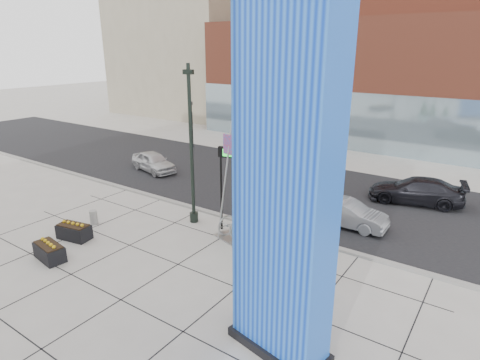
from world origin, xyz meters
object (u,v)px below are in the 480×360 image
Objects in this scene: blue_pylon at (284,197)px; car_silver_mid at (346,214)px; concrete_bollard at (94,217)px; overhead_street_sign at (233,161)px; public_art_sculpture at (240,212)px; lamp_post at (192,161)px; car_white_west at (154,162)px.

blue_pylon is 2.49× the size of car_silver_mid.
concrete_bollard is 0.18× the size of overhead_street_sign.
public_art_sculpture is 7.79m from concrete_bollard.
car_silver_mid is (6.69, 3.95, -2.58)m from lamp_post.
lamp_post is 2.48m from overhead_street_sign.
car_white_west is at bearing 141.97° from overhead_street_sign.
overhead_street_sign is 1.04× the size of car_silver_mid.
car_silver_mid is at bearing -81.04° from car_white_west.
lamp_post is 10.01m from car_white_west.
concrete_bollard is (-4.01, -3.16, -2.88)m from lamp_post.
blue_pylon is 13.22m from concrete_bollard.
blue_pylon is at bearing -34.56° from lamp_post.
blue_pylon is 2.46× the size of car_white_west.
car_white_west is (-8.22, 5.10, -2.55)m from lamp_post.
blue_pylon is 1.27× the size of lamp_post.
lamp_post is at bearing -108.45° from car_white_west.
blue_pylon reaches higher than concrete_bollard.
car_white_west reaches higher than car_silver_mid.
car_white_west is at bearing 117.03° from concrete_bollard.
overhead_street_sign reaches higher than concrete_bollard.
concrete_bollard is (-12.18, 2.47, -4.52)m from blue_pylon.
public_art_sculpture is at bearing 20.23° from concrete_bollard.
car_silver_mid reaches higher than concrete_bollard.
blue_pylon is 10.57m from car_silver_mid.
overhead_street_sign reaches higher than car_silver_mid.
blue_pylon is 10.06m from lamp_post.
public_art_sculpture is (3.23, -0.49, -1.78)m from lamp_post.
lamp_post is at bearing 169.44° from overhead_street_sign.
overhead_street_sign is at bearing 146.10° from blue_pylon.
lamp_post reaches higher than overhead_street_sign.
public_art_sculpture is 1.38× the size of car_silver_mid.
lamp_post reaches higher than car_white_west.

